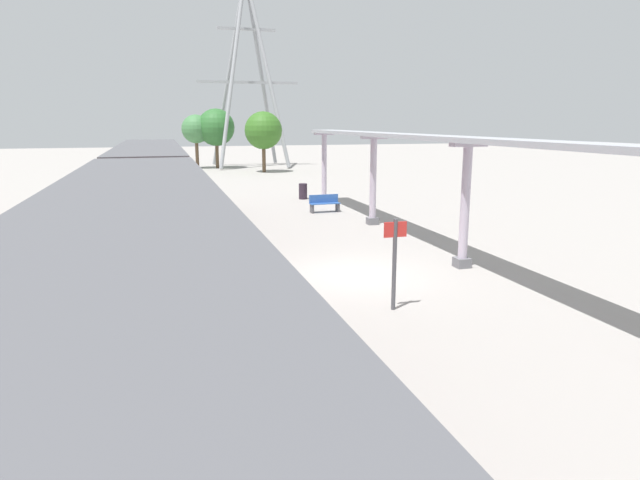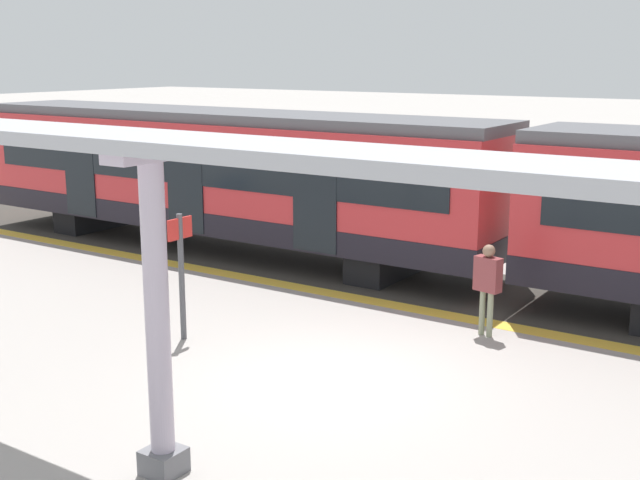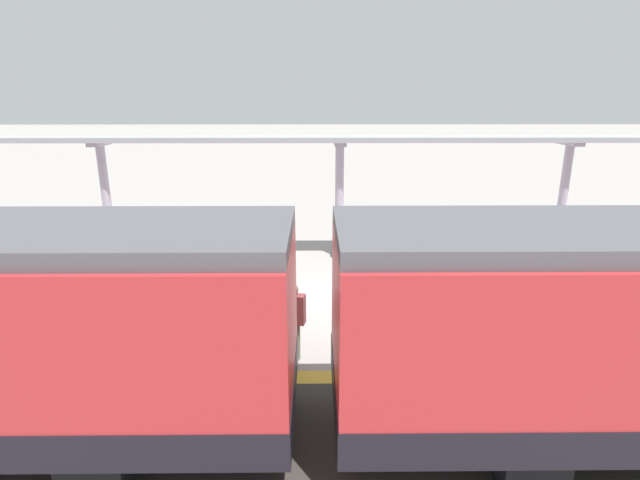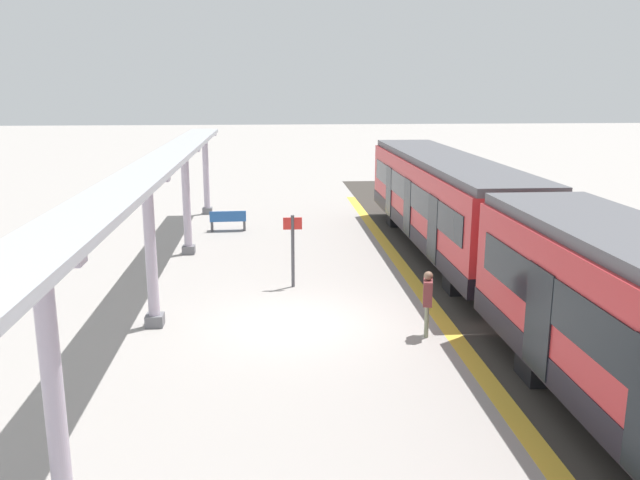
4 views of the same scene
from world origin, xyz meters
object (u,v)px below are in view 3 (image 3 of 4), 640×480
at_px(canopy_pillar_second, 563,199).
at_px(canopy_pillar_fourth, 107,200).
at_px(canopy_pillar_third, 339,200).
at_px(passenger_waiting_near_edge, 293,313).
at_px(platform_info_sign, 464,251).

distance_m(canopy_pillar_second, canopy_pillar_fourth, 14.89).
bearing_deg(canopy_pillar_second, canopy_pillar_fourth, 90.00).
bearing_deg(canopy_pillar_third, passenger_waiting_near_edge, 169.61).
distance_m(canopy_pillar_third, canopy_pillar_fourth, 7.57).
bearing_deg(canopy_pillar_second, passenger_waiting_near_edge, 127.98).
relative_size(platform_info_sign, passenger_waiting_near_edge, 1.35).
xyz_separation_m(canopy_pillar_second, canopy_pillar_fourth, (0.00, 14.89, 0.00)).
distance_m(canopy_pillar_second, canopy_pillar_third, 7.33).
distance_m(canopy_pillar_second, platform_info_sign, 5.63).
relative_size(canopy_pillar_second, passenger_waiting_near_edge, 2.33).
xyz_separation_m(canopy_pillar_second, platform_info_sign, (-3.61, 4.28, -0.60)).
height_order(canopy_pillar_third, passenger_waiting_near_edge, canopy_pillar_third).
bearing_deg(platform_info_sign, canopy_pillar_second, -49.83).
bearing_deg(canopy_pillar_third, platform_info_sign, -139.82).
height_order(canopy_pillar_second, platform_info_sign, canopy_pillar_second).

